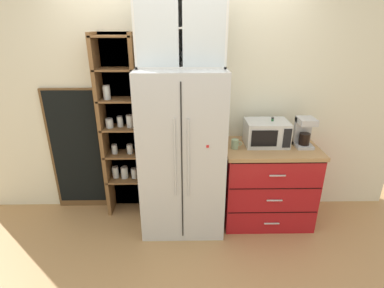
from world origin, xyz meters
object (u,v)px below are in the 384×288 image
Objects in this scene: coffee_maker at (304,132)px; mug_sage at (235,144)px; refrigerator at (182,152)px; mug_charcoal at (271,142)px; chalkboard_menu at (77,151)px; bottle_green at (271,133)px; microwave at (266,133)px.

coffee_maker reaches higher than mug_sage.
mug_charcoal is at bearing 3.19° from refrigerator.
chalkboard_menu is at bearing 172.76° from mug_charcoal.
mug_sage is 0.37× the size of bottle_green.
mug_sage is 1.81m from chalkboard_menu.
chalkboard_menu is (-2.10, 0.23, -0.29)m from microwave.
coffee_maker is at bearing -6.31° from microwave.
refrigerator reaches higher than mug_sage.
coffee_maker is 2.56× the size of mug_charcoal.
bottle_green is (0.05, 0.00, 0.00)m from microwave.
chalkboard_menu is (-1.76, 0.33, -0.21)m from mug_sage.
chalkboard_menu is at bearing 173.74° from microwave.
refrigerator reaches higher than microwave.
mug_charcoal is 0.41× the size of bottle_green.
bottle_green is (-0.33, 0.04, -0.02)m from coffee_maker.
chalkboard_menu is (-1.22, 0.33, -0.12)m from refrigerator.
bottle_green is 2.19m from chalkboard_menu.
mug_charcoal is 0.10m from bottle_green.
refrigerator is 0.90m from microwave.
bottle_green is at bearing 14.94° from mug_sage.
chalkboard_menu is (-2.16, 0.27, -0.20)m from mug_charcoal.
refrigerator is 5.73× the size of bottle_green.
mug_sage is 0.90× the size of mug_charcoal.
refrigerator is 1.28m from coffee_maker.
chalkboard_menu is at bearing 165.05° from refrigerator.
chalkboard_menu is (-2.15, 0.23, -0.30)m from bottle_green.
mug_charcoal is (0.39, 0.06, -0.01)m from mug_sage.
mug_charcoal is (-0.33, -0.00, -0.11)m from coffee_maker.
refrigerator reaches higher than mug_charcoal.
coffee_maker is at bearing -7.42° from bottle_green.
refrigerator is 5.53× the size of coffee_maker.
mug_charcoal is at bearing -39.26° from microwave.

